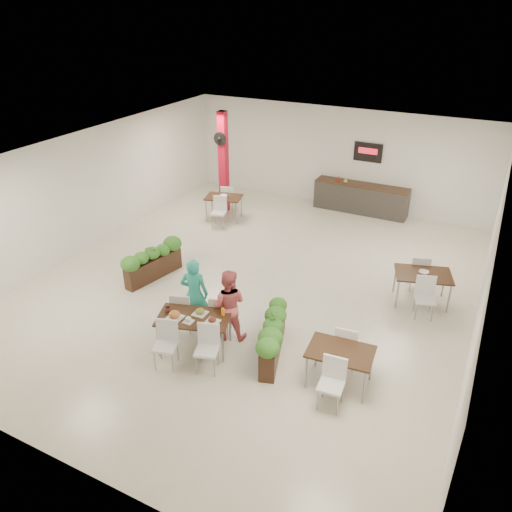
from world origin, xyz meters
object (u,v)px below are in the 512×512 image
(planter_left, at_px, (153,260))
(planter_right, at_px, (273,333))
(side_table_c, at_px, (340,357))
(service_counter, at_px, (361,198))
(main_table, at_px, (193,322))
(diner_woman, at_px, (228,305))
(side_table_b, at_px, (423,278))
(red_column, at_px, (223,161))
(diner_man, at_px, (194,294))
(side_table_a, at_px, (224,200))

(planter_left, height_order, planter_right, planter_right)
(planter_left, distance_m, side_table_c, 5.57)
(planter_right, height_order, side_table_c, planter_right)
(service_counter, bearing_deg, main_table, -96.02)
(diner_woman, distance_m, side_table_b, 4.50)
(red_column, height_order, planter_right, red_column)
(diner_man, bearing_deg, diner_woman, 162.07)
(red_column, bearing_deg, planter_left, -81.89)
(main_table, bearing_deg, side_table_a, 114.98)
(main_table, relative_size, diner_man, 1.20)
(side_table_b, bearing_deg, red_column, 140.42)
(red_column, relative_size, diner_woman, 2.08)
(planter_left, relative_size, planter_right, 0.96)
(side_table_a, bearing_deg, side_table_c, -59.72)
(planter_left, bearing_deg, red_column, 98.11)
(service_counter, relative_size, planter_right, 1.68)
(diner_man, distance_m, diner_woman, 0.80)
(main_table, bearing_deg, service_counter, 83.98)
(diner_woman, relative_size, planter_right, 0.86)
(main_table, distance_m, side_table_a, 6.52)
(main_table, xyz_separation_m, side_table_a, (-2.75, 5.91, -0.01))
(side_table_a, distance_m, side_table_c, 7.95)
(side_table_a, bearing_deg, planter_right, -66.69)
(main_table, bearing_deg, side_table_c, 5.93)
(diner_man, xyz_separation_m, diner_woman, (0.80, 0.00, -0.03))
(service_counter, bearing_deg, diner_woman, -93.54)
(main_table, relative_size, side_table_b, 1.15)
(main_table, height_order, diner_man, diner_man)
(side_table_a, relative_size, side_table_b, 1.00)
(service_counter, height_order, diner_man, service_counter)
(side_table_a, bearing_deg, red_column, 103.94)
(service_counter, bearing_deg, red_column, -155.00)
(main_table, relative_size, side_table_c, 1.16)
(red_column, distance_m, side_table_c, 8.73)
(side_table_b, bearing_deg, side_table_c, -119.92)
(diner_man, relative_size, side_table_c, 0.97)
(planter_left, xyz_separation_m, side_table_a, (-0.31, 4.00, 0.13))
(main_table, bearing_deg, red_column, 115.37)
(main_table, relative_size, diner_woman, 1.25)
(planter_left, bearing_deg, planter_right, -19.19)
(service_counter, xyz_separation_m, side_table_c, (1.99, -8.13, 0.13))
(red_column, bearing_deg, planter_right, -52.77)
(planter_right, height_order, side_table_b, planter_right)
(diner_woman, bearing_deg, planter_left, -41.65)
(diner_man, relative_size, planter_right, 0.89)
(planter_right, distance_m, side_table_c, 1.46)
(diner_man, distance_m, side_table_b, 5.11)
(service_counter, relative_size, side_table_a, 1.79)
(diner_woman, bearing_deg, service_counter, -111.47)
(main_table, relative_size, planter_right, 1.07)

